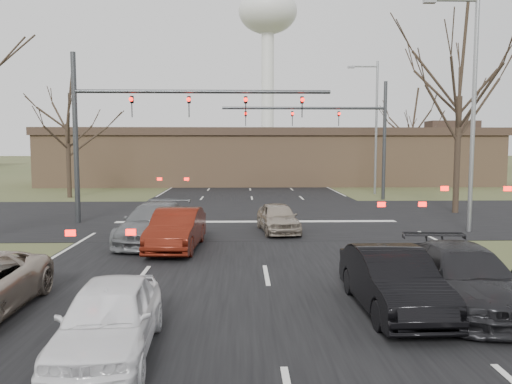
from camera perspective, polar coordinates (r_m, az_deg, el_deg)
ground at (r=11.40m, az=1.95°, el=-13.41°), size 360.00×360.00×0.00m
road_main at (r=70.87m, az=-1.05°, el=2.31°), size 14.00×300.00×0.02m
road_cross at (r=26.04m, az=-0.09°, el=-2.76°), size 200.00×14.00×0.02m
building at (r=48.86m, az=1.54°, el=4.10°), size 42.40×10.40×5.30m
water_tower at (r=134.76m, az=1.35°, el=18.91°), size 15.00×15.00×44.50m
mast_arm_near at (r=24.25m, az=-12.56°, el=8.50°), size 12.12×0.24×8.00m
mast_arm_far at (r=34.49m, az=9.96°, el=7.45°), size 11.12×0.24×8.00m
streetlight_right_near at (r=22.93m, az=23.23°, el=9.69°), size 2.34×0.25×10.00m
streetlight_right_far at (r=39.12m, az=13.34°, el=7.96°), size 2.34×0.25×10.00m
tree_right_near at (r=29.68m, az=22.41°, el=15.06°), size 6.90×6.90×11.50m
tree_left_far at (r=38.02m, az=-20.87°, el=10.50°), size 5.70×5.70×9.50m
tree_right_far at (r=48.50m, az=17.48°, el=8.93°), size 5.40×5.40×9.00m
car_white_sedan at (r=9.31m, az=-16.43°, el=-13.68°), size 1.75×3.95×1.32m
car_black_hatch at (r=11.57m, az=15.33°, el=-9.73°), size 1.58×4.25×1.39m
car_charcoal_sedan at (r=12.38m, az=22.68°, el=-8.99°), size 2.23×4.85×1.37m
car_grey_ahead at (r=19.31m, az=-11.51°, el=-3.52°), size 2.57×5.26×1.48m
car_red_ahead at (r=17.88m, az=-9.07°, el=-4.24°), size 1.77×4.45×1.44m
car_silver_ahead at (r=21.18m, az=2.52°, el=-2.95°), size 1.88×3.82×1.25m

